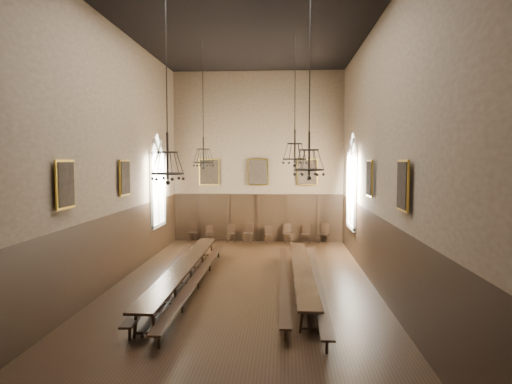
# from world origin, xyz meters

# --- Properties ---
(floor) EXTENTS (9.00, 18.00, 0.02)m
(floor) POSITION_xyz_m (0.00, 0.00, -0.01)
(floor) COLOR black
(floor) RESTS_ON ground
(ceiling) EXTENTS (9.00, 18.00, 0.02)m
(ceiling) POSITION_xyz_m (0.00, 0.00, 9.01)
(ceiling) COLOR black
(ceiling) RESTS_ON ground
(wall_back) EXTENTS (9.00, 0.02, 9.00)m
(wall_back) POSITION_xyz_m (0.00, 9.01, 4.50)
(wall_back) COLOR #776349
(wall_back) RESTS_ON ground
(wall_front) EXTENTS (9.00, 0.02, 9.00)m
(wall_front) POSITION_xyz_m (0.00, -9.01, 4.50)
(wall_front) COLOR #776349
(wall_front) RESTS_ON ground
(wall_left) EXTENTS (0.02, 18.00, 9.00)m
(wall_left) POSITION_xyz_m (-4.51, 0.00, 4.50)
(wall_left) COLOR #776349
(wall_left) RESTS_ON ground
(wall_right) EXTENTS (0.02, 18.00, 9.00)m
(wall_right) POSITION_xyz_m (4.51, 0.00, 4.50)
(wall_right) COLOR #776349
(wall_right) RESTS_ON ground
(wainscot_panelling) EXTENTS (9.00, 18.00, 2.50)m
(wainscot_panelling) POSITION_xyz_m (0.00, 0.00, 1.25)
(wainscot_panelling) COLOR black
(wainscot_panelling) RESTS_ON floor
(table_left) EXTENTS (0.76, 10.16, 0.79)m
(table_left) POSITION_xyz_m (-2.01, 0.06, 0.40)
(table_left) COLOR black
(table_left) RESTS_ON floor
(table_right) EXTENTS (0.72, 9.15, 0.71)m
(table_right) POSITION_xyz_m (2.01, 0.18, 0.36)
(table_right) COLOR black
(table_right) RESTS_ON floor
(bench_left_outer) EXTENTS (0.99, 10.37, 0.47)m
(bench_left_outer) POSITION_xyz_m (-2.62, 0.10, 0.30)
(bench_left_outer) COLOR black
(bench_left_outer) RESTS_ON floor
(bench_left_inner) EXTENTS (0.38, 10.73, 0.48)m
(bench_left_inner) POSITION_xyz_m (-1.50, -0.18, 0.31)
(bench_left_inner) COLOR black
(bench_left_inner) RESTS_ON floor
(bench_right_inner) EXTENTS (0.38, 9.76, 0.44)m
(bench_right_inner) POSITION_xyz_m (1.39, 0.02, 0.28)
(bench_right_inner) COLOR black
(bench_right_inner) RESTS_ON floor
(bench_right_outer) EXTENTS (0.51, 10.65, 0.48)m
(bench_right_outer) POSITION_xyz_m (2.45, -0.24, 0.31)
(bench_right_outer) COLOR black
(bench_right_outer) RESTS_ON floor
(chair_0) EXTENTS (0.51, 0.51, 1.04)m
(chair_0) POSITION_xyz_m (-3.44, 8.54, 0.31)
(chair_0) COLOR black
(chair_0) RESTS_ON floor
(chair_1) EXTENTS (0.48, 0.48, 0.88)m
(chair_1) POSITION_xyz_m (-2.53, 8.59, 0.26)
(chair_1) COLOR black
(chair_1) RESTS_ON floor
(chair_2) EXTENTS (0.45, 0.45, 0.93)m
(chair_2) POSITION_xyz_m (-1.41, 8.61, 0.28)
(chair_2) COLOR black
(chair_2) RESTS_ON floor
(chair_3) EXTENTS (0.53, 0.53, 1.01)m
(chair_3) POSITION_xyz_m (-0.50, 8.56, 0.31)
(chair_3) COLOR black
(chair_3) RESTS_ON floor
(chair_4) EXTENTS (0.45, 0.45, 0.86)m
(chair_4) POSITION_xyz_m (0.60, 8.57, 0.26)
(chair_4) COLOR black
(chair_4) RESTS_ON floor
(chair_5) EXTENTS (0.54, 0.54, 0.98)m
(chair_5) POSITION_xyz_m (1.59, 8.61, 0.30)
(chair_5) COLOR black
(chair_5) RESTS_ON floor
(chair_6) EXTENTS (0.51, 0.51, 0.96)m
(chair_6) POSITION_xyz_m (2.52, 8.59, 0.29)
(chair_6) COLOR black
(chair_6) RESTS_ON floor
(chair_7) EXTENTS (0.56, 0.56, 1.01)m
(chair_7) POSITION_xyz_m (3.48, 8.57, 0.30)
(chair_7) COLOR black
(chair_7) RESTS_ON floor
(chandelier_back_left) EXTENTS (0.83, 0.83, 4.91)m
(chandelier_back_left) POSITION_xyz_m (-1.84, 2.92, 4.58)
(chandelier_back_left) COLOR black
(chandelier_back_left) RESTS_ON ceiling
(chandelier_back_right) EXTENTS (0.90, 0.90, 4.79)m
(chandelier_back_right) POSITION_xyz_m (1.78, 2.07, 4.67)
(chandelier_back_right) COLOR black
(chandelier_back_right) RESTS_ON ceiling
(chandelier_front_left) EXTENTS (0.91, 0.91, 5.20)m
(chandelier_front_left) POSITION_xyz_m (-1.80, -2.83, 4.29)
(chandelier_front_left) COLOR black
(chandelier_front_left) RESTS_ON ceiling
(chandelier_front_right) EXTENTS (0.84, 0.84, 5.08)m
(chandelier_front_right) POSITION_xyz_m (2.07, -2.52, 4.41)
(chandelier_front_right) COLOR black
(chandelier_front_right) RESTS_ON ceiling
(portrait_back_0) EXTENTS (1.10, 0.12, 1.40)m
(portrait_back_0) POSITION_xyz_m (-2.60, 8.88, 3.70)
(portrait_back_0) COLOR gold
(portrait_back_0) RESTS_ON wall_back
(portrait_back_1) EXTENTS (1.10, 0.12, 1.40)m
(portrait_back_1) POSITION_xyz_m (0.00, 8.88, 3.70)
(portrait_back_1) COLOR gold
(portrait_back_1) RESTS_ON wall_back
(portrait_back_2) EXTENTS (1.10, 0.12, 1.40)m
(portrait_back_2) POSITION_xyz_m (2.60, 8.88, 3.70)
(portrait_back_2) COLOR gold
(portrait_back_2) RESTS_ON wall_back
(portrait_left_0) EXTENTS (0.12, 1.00, 1.30)m
(portrait_left_0) POSITION_xyz_m (-4.38, 1.00, 3.70)
(portrait_left_0) COLOR gold
(portrait_left_0) RESTS_ON wall_left
(portrait_left_1) EXTENTS (0.12, 1.00, 1.30)m
(portrait_left_1) POSITION_xyz_m (-4.38, -3.50, 3.70)
(portrait_left_1) COLOR gold
(portrait_left_1) RESTS_ON wall_left
(portrait_right_0) EXTENTS (0.12, 1.00, 1.30)m
(portrait_right_0) POSITION_xyz_m (4.38, 1.00, 3.70)
(portrait_right_0) COLOR gold
(portrait_right_0) RESTS_ON wall_right
(portrait_right_1) EXTENTS (0.12, 1.00, 1.30)m
(portrait_right_1) POSITION_xyz_m (4.38, -3.50, 3.70)
(portrait_right_1) COLOR gold
(portrait_right_1) RESTS_ON wall_right
(window_right) EXTENTS (0.20, 2.20, 4.60)m
(window_right) POSITION_xyz_m (4.43, 5.50, 3.40)
(window_right) COLOR white
(window_right) RESTS_ON wall_right
(window_left) EXTENTS (0.20, 2.20, 4.60)m
(window_left) POSITION_xyz_m (-4.43, 5.50, 3.40)
(window_left) COLOR white
(window_left) RESTS_ON wall_left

